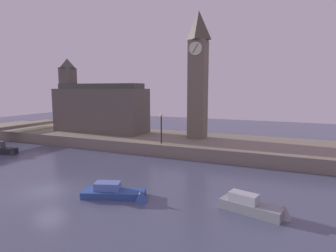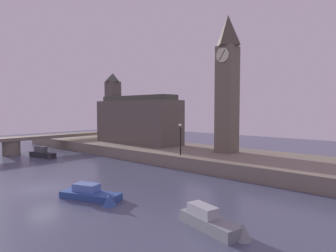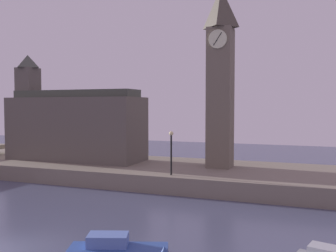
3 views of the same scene
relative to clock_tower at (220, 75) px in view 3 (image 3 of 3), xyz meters
name	(u,v)px [view 3 (image 3 of 3)]	position (x,y,z in m)	size (l,w,h in m)	color
ground_plane	(10,249)	(-6.12, -20.77, -10.37)	(120.00, 120.00, 0.00)	#474C66
far_embankment	(158,172)	(-6.12, -0.77, -9.62)	(70.00, 12.00, 1.50)	slate
clock_tower	(220,75)	(0.00, 0.00, 0.00)	(2.51, 2.54, 17.12)	#6B6051
parliament_hall	(72,125)	(-16.47, -0.56, -5.03)	(15.09, 5.32, 11.75)	#5B544C
streetlamp	(171,148)	(-2.90, -5.68, -6.52)	(0.36, 0.36, 3.75)	black
boat_tour_blue	(131,252)	(0.28, -19.73, -10.02)	(5.86, 3.13, 1.41)	#2D4C93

